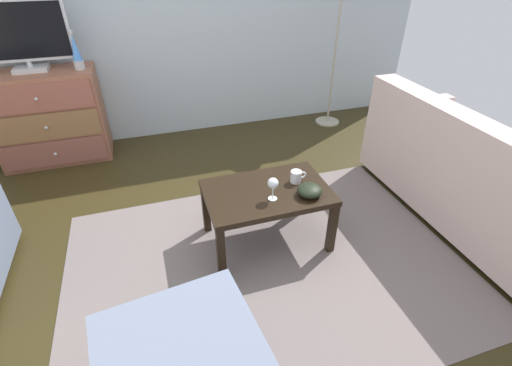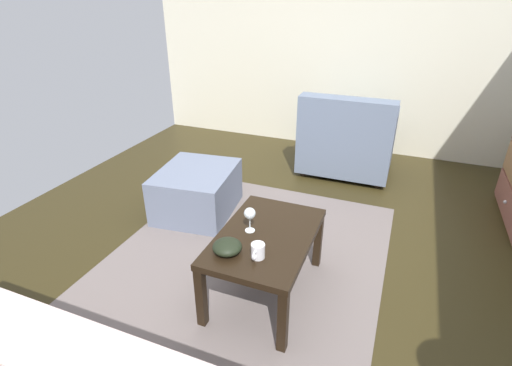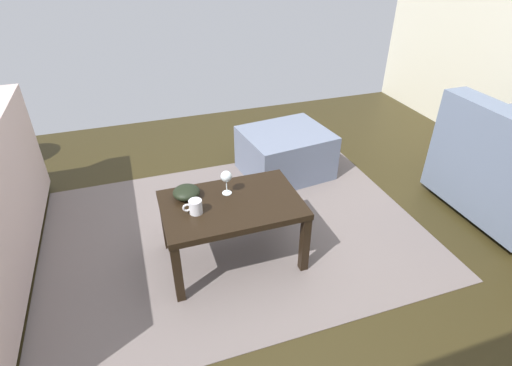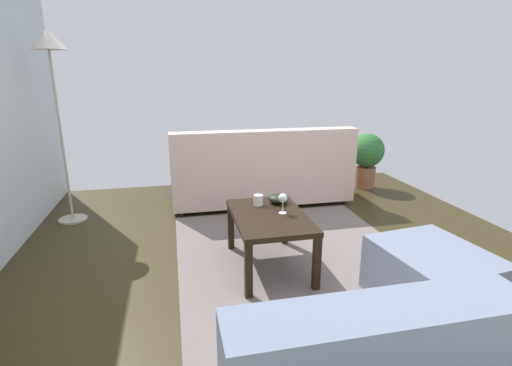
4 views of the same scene
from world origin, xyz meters
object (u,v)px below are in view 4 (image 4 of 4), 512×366
(potted_plant, at_px, (367,155))
(wine_glass, at_px, (283,199))
(couch_large, at_px, (260,173))
(coffee_table, at_px, (269,222))
(standing_lamp, at_px, (50,59))
(mug, at_px, (258,200))
(bowl_decorative, at_px, (278,198))
(ottoman, at_px, (432,278))

(potted_plant, bearing_deg, wine_glass, 137.51)
(couch_large, relative_size, potted_plant, 2.84)
(wine_glass, bearing_deg, couch_large, -6.88)
(wine_glass, distance_m, potted_plant, 2.49)
(coffee_table, xyz_separation_m, standing_lamp, (1.39, 1.74, 1.21))
(mug, distance_m, bowl_decorative, 0.17)
(coffee_table, height_order, wine_glass, wine_glass)
(coffee_table, bearing_deg, mug, 9.06)
(bowl_decorative, bearing_deg, wine_glass, 172.09)
(coffee_table, xyz_separation_m, ottoman, (-0.73, -0.90, -0.18))
(standing_lamp, bearing_deg, wine_glass, -127.03)
(wine_glass, distance_m, bowl_decorative, 0.26)
(coffee_table, xyz_separation_m, bowl_decorative, (0.24, -0.14, 0.10))
(potted_plant, bearing_deg, bowl_decorative, 134.02)
(couch_large, bearing_deg, coffee_table, 169.44)
(couch_large, distance_m, standing_lamp, 2.40)
(wine_glass, distance_m, ottoman, 1.14)
(wine_glass, xyz_separation_m, standing_lamp, (1.39, 1.85, 1.04))
(wine_glass, height_order, couch_large, couch_large)
(mug, distance_m, couch_large, 1.40)
(mug, relative_size, standing_lamp, 0.06)
(standing_lamp, xyz_separation_m, potted_plant, (0.44, -3.53, -1.16))
(mug, bearing_deg, couch_large, -13.70)
(mug, xyz_separation_m, bowl_decorative, (0.02, -0.17, -0.01))
(mug, height_order, potted_plant, potted_plant)
(coffee_table, height_order, bowl_decorative, bowl_decorative)
(mug, xyz_separation_m, potted_plant, (1.61, -1.82, -0.05))
(wine_glass, relative_size, mug, 1.38)
(wine_glass, distance_m, couch_large, 1.60)
(bowl_decorative, relative_size, standing_lamp, 0.09)
(ottoman, relative_size, standing_lamp, 0.38)
(wine_glass, relative_size, potted_plant, 0.22)
(coffee_table, bearing_deg, bowl_decorative, -29.40)
(couch_large, bearing_deg, mug, 166.30)
(mug, bearing_deg, coffee_table, -170.94)
(mug, relative_size, ottoman, 0.16)
(ottoman, bearing_deg, mug, 44.52)
(standing_lamp, bearing_deg, potted_plant, -82.83)
(mug, distance_m, ottoman, 1.36)
(ottoman, bearing_deg, bowl_decorative, 38.15)
(bowl_decorative, bearing_deg, couch_large, -6.69)
(coffee_table, relative_size, wine_glass, 5.31)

